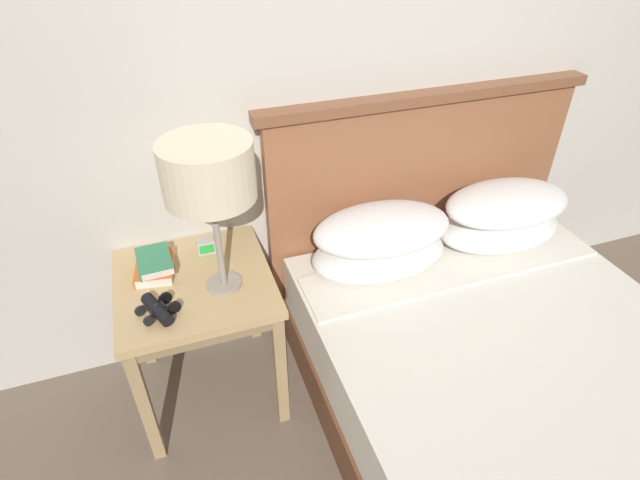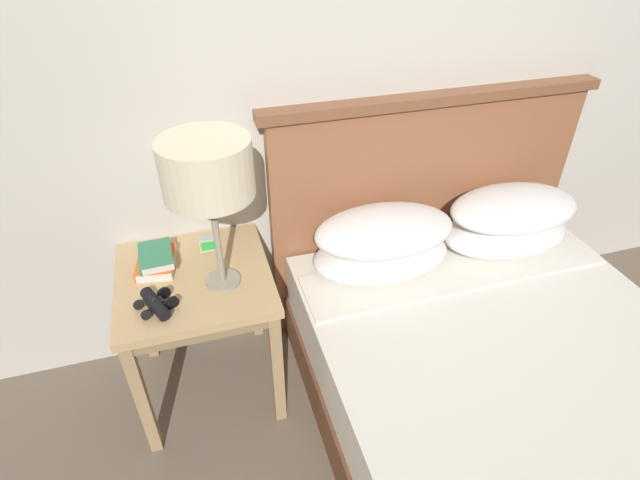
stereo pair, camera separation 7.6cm
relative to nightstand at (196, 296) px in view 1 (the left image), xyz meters
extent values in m
plane|color=#6B5B4C|center=(0.65, -0.58, -0.55)|extent=(20.00, 20.00, 0.00)
cube|color=beige|center=(0.65, 0.32, 0.75)|extent=(8.00, 0.06, 2.60)
cube|color=tan|center=(0.00, 0.00, 0.07)|extent=(0.58, 0.58, 0.04)
cube|color=#917650|center=(0.00, 0.00, 0.02)|extent=(0.55, 0.55, 0.05)
cube|color=#A4865B|center=(-0.26, -0.25, -0.25)|extent=(0.04, 0.04, 0.60)
cube|color=#A4865B|center=(0.25, -0.25, -0.25)|extent=(0.04, 0.04, 0.60)
cube|color=#A4865B|center=(-0.26, 0.26, -0.25)|extent=(0.04, 0.04, 0.60)
cube|color=#A4865B|center=(0.25, 0.26, -0.25)|extent=(0.04, 0.04, 0.60)
cube|color=brown|center=(1.09, -0.74, -0.44)|extent=(1.40, 1.92, 0.22)
cube|color=silver|center=(1.09, -0.74, -0.20)|extent=(1.37, 1.88, 0.25)
cube|color=white|center=(1.09, -0.10, -0.07)|extent=(1.34, 0.28, 0.01)
cube|color=brown|center=(1.09, 0.25, 0.00)|extent=(1.47, 0.06, 1.10)
cube|color=brown|center=(1.09, 0.25, 0.58)|extent=(1.54, 0.10, 0.04)
ellipsoid|color=white|center=(0.78, 0.01, 0.00)|extent=(0.60, 0.36, 0.15)
ellipsoid|color=white|center=(1.39, 0.01, 0.00)|extent=(0.60, 0.36, 0.15)
ellipsoid|color=white|center=(0.79, 0.01, 0.13)|extent=(0.60, 0.36, 0.15)
ellipsoid|color=white|center=(1.41, 0.01, 0.13)|extent=(0.60, 0.36, 0.15)
cylinder|color=gray|center=(0.11, -0.07, 0.09)|extent=(0.13, 0.13, 0.01)
cylinder|color=gray|center=(0.11, -0.07, 0.28)|extent=(0.02, 0.02, 0.36)
cylinder|color=beige|center=(0.11, -0.07, 0.56)|extent=(0.30, 0.30, 0.19)
cube|color=silver|center=(-0.13, 0.10, 0.10)|extent=(0.16, 0.21, 0.04)
cube|color=orange|center=(-0.13, 0.10, 0.12)|extent=(0.17, 0.22, 0.00)
cube|color=orange|center=(-0.19, 0.11, 0.10)|extent=(0.04, 0.20, 0.04)
cube|color=silver|center=(-0.13, 0.09, 0.14)|extent=(0.13, 0.18, 0.03)
cube|color=#337F56|center=(-0.13, 0.09, 0.15)|extent=(0.13, 0.19, 0.00)
cube|color=#337F56|center=(-0.18, 0.09, 0.14)|extent=(0.01, 0.18, 0.03)
cylinder|color=black|center=(-0.13, -0.18, 0.11)|extent=(0.08, 0.10, 0.04)
cylinder|color=black|center=(-0.08, -0.16, 0.11)|extent=(0.05, 0.03, 0.05)
cylinder|color=black|center=(-0.17, -0.20, 0.11)|extent=(0.04, 0.03, 0.04)
cylinder|color=black|center=(-0.15, -0.12, 0.11)|extent=(0.08, 0.10, 0.04)
cylinder|color=black|center=(-0.11, -0.10, 0.11)|extent=(0.05, 0.03, 0.05)
cylinder|color=black|center=(-0.20, -0.14, 0.11)|extent=(0.04, 0.03, 0.04)
cube|color=black|center=(-0.14, -0.15, 0.11)|extent=(0.07, 0.06, 0.01)
cylinder|color=black|center=(-0.14, -0.15, 0.12)|extent=(0.02, 0.02, 0.02)
cube|color=#B7B2A8|center=(0.08, 0.16, 0.11)|extent=(0.07, 0.04, 0.06)
cube|color=green|center=(0.08, 0.13, 0.11)|extent=(0.06, 0.00, 0.04)
camera|label=1|loc=(-0.02, -1.52, 1.30)|focal=28.00mm
camera|label=2|loc=(0.05, -1.55, 1.30)|focal=28.00mm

